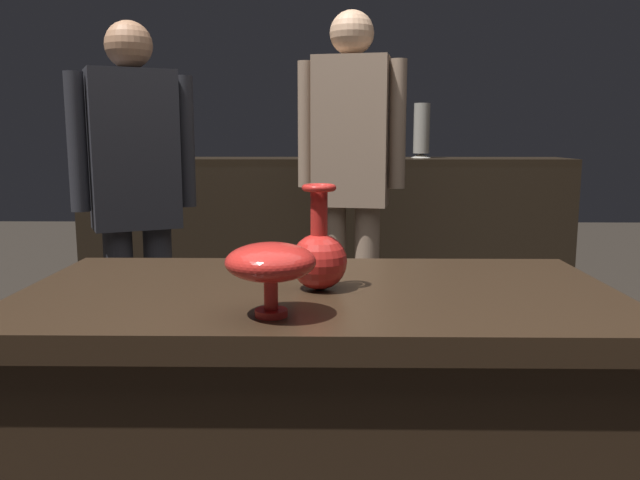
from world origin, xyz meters
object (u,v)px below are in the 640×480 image
shelf_vase_right (422,132)px  shelf_vase_far_left (131,143)px  visitor_near_left (135,192)px  vase_centerpiece (321,255)px  vase_tall_behind (271,264)px  visitor_center_back (351,170)px  shelf_vase_center (326,143)px

shelf_vase_right → shelf_vase_far_left: 1.56m
visitor_near_left → shelf_vase_far_left: bearing=-98.2°
vase_centerpiece → visitor_near_left: visitor_near_left is taller
vase_tall_behind → visitor_center_back: bearing=83.6°
vase_centerpiece → vase_tall_behind: bearing=-112.7°
vase_tall_behind → visitor_center_back: visitor_center_back is taller
vase_centerpiece → visitor_near_left: size_ratio=0.14×
vase_centerpiece → visitor_center_back: size_ratio=0.13×
vase_tall_behind → shelf_vase_far_left: shelf_vase_far_left is taller
shelf_vase_right → visitor_near_left: visitor_near_left is taller
vase_centerpiece → shelf_vase_far_left: 2.42m
vase_tall_behind → shelf_vase_far_left: size_ratio=1.02×
shelf_vase_right → visitor_center_back: 0.84m
shelf_vase_far_left → visitor_center_back: visitor_center_back is taller
shelf_vase_center → shelf_vase_far_left: 1.04m
visitor_near_left → shelf_vase_right: bearing=-165.1°
shelf_vase_far_left → visitor_near_left: visitor_near_left is taller
shelf_vase_center → visitor_near_left: (-0.73, -1.09, -0.17)m
vase_tall_behind → shelf_vase_center: size_ratio=1.08×
shelf_vase_center → visitor_near_left: bearing=-123.7°
shelf_vase_right → shelf_vase_center: (-0.52, 0.01, -0.06)m
vase_centerpiece → visitor_center_back: bearing=85.9°
shelf_vase_center → visitor_center_back: size_ratio=0.09×
shelf_vase_right → shelf_vase_center: size_ratio=2.03×
shelf_vase_right → visitor_near_left: 1.66m
shelf_vase_center → visitor_near_left: 1.32m
visitor_near_left → shelf_vase_center: bearing=-149.6°
vase_tall_behind → shelf_vase_center: (0.08, 2.47, 0.18)m
visitor_center_back → shelf_vase_far_left: bearing=-18.3°
visitor_near_left → visitor_center_back: 0.91m
vase_tall_behind → shelf_vase_center: shelf_vase_center is taller
vase_tall_behind → visitor_near_left: bearing=115.1°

